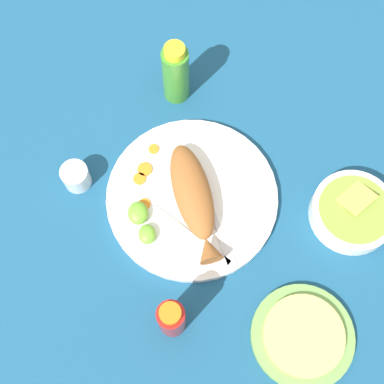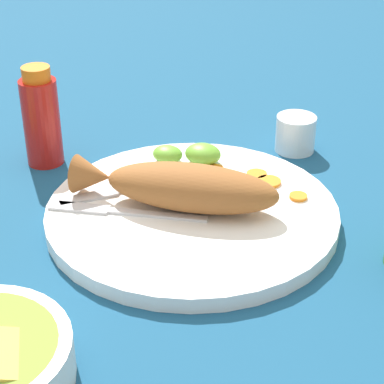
{
  "view_description": "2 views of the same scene",
  "coord_description": "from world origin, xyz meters",
  "views": [
    {
      "loc": [
        -0.37,
        0.04,
        1.0
      ],
      "look_at": [
        0.0,
        0.0,
        0.04
      ],
      "focal_mm": 50.0,
      "sensor_mm": 36.0,
      "label": 1
    },
    {
      "loc": [
        0.27,
        -0.63,
        0.43
      ],
      "look_at": [
        0.0,
        0.0,
        0.04
      ],
      "focal_mm": 65.0,
      "sensor_mm": 36.0,
      "label": 2
    }
  ],
  "objects": [
    {
      "name": "ground_plane",
      "position": [
        0.0,
        0.0,
        0.0
      ],
      "size": [
        4.0,
        4.0,
        0.0
      ],
      "primitive_type": "plane",
      "color": "navy"
    },
    {
      "name": "main_plate",
      "position": [
        0.0,
        0.0,
        0.01
      ],
      "size": [
        0.34,
        0.34,
        0.02
      ],
      "primitive_type": "cylinder",
      "color": "white",
      "rests_on": "ground_plane"
    },
    {
      "name": "fried_fish",
      "position": [
        -0.01,
        -0.0,
        0.04
      ],
      "size": [
        0.25,
        0.1,
        0.05
      ],
      "rotation": [
        0.0,
        0.0,
        0.16
      ],
      "color": "#935628",
      "rests_on": "main_plate"
    },
    {
      "name": "fork_near",
      "position": [
        -0.07,
        -0.05,
        0.02
      ],
      "size": [
        0.18,
        0.06,
        0.0
      ],
      "rotation": [
        0.0,
        0.0,
        3.37
      ],
      "color": "silver",
      "rests_on": "main_plate"
    },
    {
      "name": "fork_far",
      "position": [
        -0.09,
        0.0,
        0.02
      ],
      "size": [
        0.14,
        0.14,
        0.0
      ],
      "rotation": [
        0.0,
        0.0,
        3.94
      ],
      "color": "silver",
      "rests_on": "main_plate"
    },
    {
      "name": "carrot_slice_near",
      "position": [
        0.11,
        0.07,
        0.02
      ],
      "size": [
        0.02,
        0.02,
        0.0
      ],
      "primitive_type": "cylinder",
      "color": "orange",
      "rests_on": "main_plate"
    },
    {
      "name": "carrot_slice_mid",
      "position": [
        0.06,
        0.09,
        0.02
      ],
      "size": [
        0.03,
        0.03,
        0.0
      ],
      "primitive_type": "cylinder",
      "color": "orange",
      "rests_on": "main_plate"
    },
    {
      "name": "carrot_slice_far",
      "position": [
        0.05,
        0.1,
        0.02
      ],
      "size": [
        0.03,
        0.03,
        0.0
      ],
      "primitive_type": "cylinder",
      "color": "orange",
      "rests_on": "main_plate"
    },
    {
      "name": "carrot_slice_extra",
      "position": [
        -0.01,
        0.09,
        0.02
      ],
      "size": [
        0.02,
        0.02,
        0.0
      ],
      "primitive_type": "cylinder",
      "color": "orange",
      "rests_on": "main_plate"
    },
    {
      "name": "lime_wedge_main",
      "position": [
        -0.03,
        0.11,
        0.03
      ],
      "size": [
        0.05,
        0.04,
        0.03
      ],
      "primitive_type": "ellipsoid",
      "color": "#6BB233",
      "rests_on": "main_plate"
    },
    {
      "name": "lime_wedge_side",
      "position": [
        -0.07,
        0.09,
        0.03
      ],
      "size": [
        0.04,
        0.03,
        0.02
      ],
      "primitive_type": "ellipsoid",
      "color": "#6BB233",
      "rests_on": "main_plate"
    },
    {
      "name": "hot_sauce_bottle_red",
      "position": [
        -0.24,
        0.06,
        0.06
      ],
      "size": [
        0.05,
        0.05,
        0.13
      ],
      "color": "#B21914",
      "rests_on": "ground_plane"
    },
    {
      "name": "salt_cup",
      "position": [
        0.06,
        0.23,
        0.02
      ],
      "size": [
        0.06,
        0.06,
        0.05
      ],
      "color": "silver",
      "rests_on": "ground_plane"
    }
  ]
}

